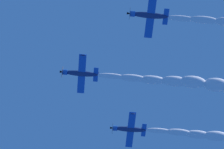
% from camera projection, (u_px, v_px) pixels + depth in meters
% --- Properties ---
extents(airplane_lead, '(7.19, 7.42, 2.47)m').
position_uv_depth(airplane_lead, '(79.00, 73.00, 92.36)').
color(airplane_lead, navy).
extents(airplane_left_wingman, '(7.19, 7.42, 2.46)m').
position_uv_depth(airplane_left_wingman, '(148.00, 15.00, 84.86)').
color(airplane_left_wingman, navy).
extents(airplane_right_wingman, '(7.23, 7.41, 2.54)m').
position_uv_depth(airplane_right_wingman, '(128.00, 129.00, 97.96)').
color(airplane_right_wingman, navy).
extents(smoke_trail_lead, '(23.64, 22.79, 3.20)m').
position_uv_depth(smoke_trail_lead, '(197.00, 84.00, 93.16)').
color(smoke_trail_lead, white).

